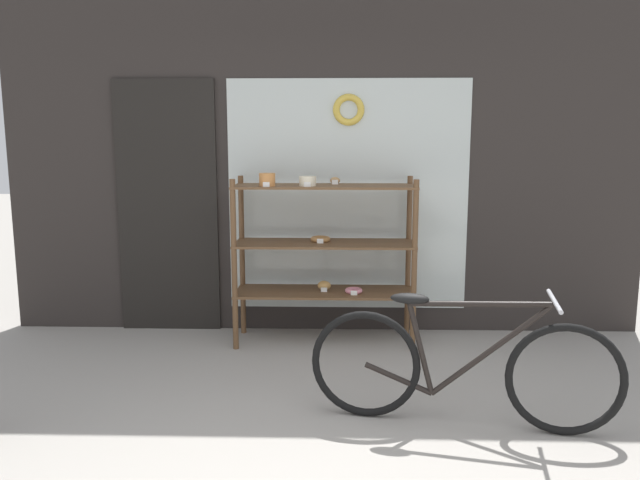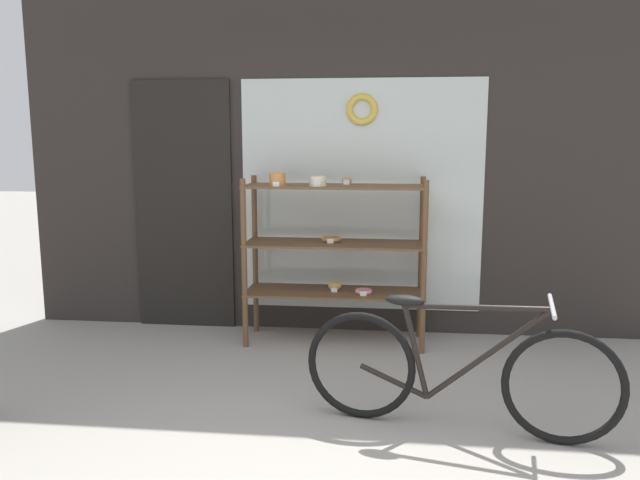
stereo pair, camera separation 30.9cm
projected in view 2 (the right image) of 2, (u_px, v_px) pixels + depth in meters
storefront_facade at (334, 109)px, 5.09m from camera, size 5.30×0.13×3.83m
display_case at (333, 243)px, 4.91m from camera, size 1.42×0.44×1.36m
bicycle at (456, 371)px, 3.46m from camera, size 1.73×0.50×0.77m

